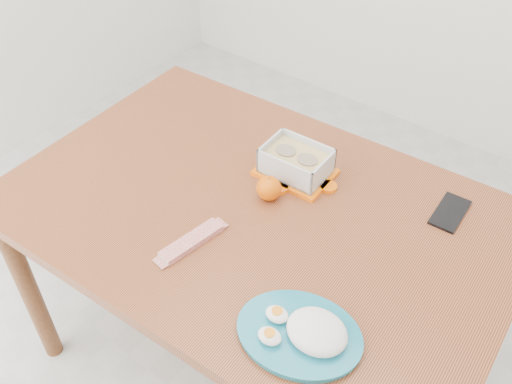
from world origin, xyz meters
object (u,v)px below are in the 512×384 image
Objects in this scene: orange_fruit at (269,188)px; smartphone at (450,212)px; rice_plate at (305,332)px; dining_table at (256,230)px; food_container at (296,162)px.

smartphone is (0.43, 0.25, -0.03)m from orange_fruit.
dining_table is at bearing 126.98° from rice_plate.
orange_fruit is 0.21× the size of rice_plate.
orange_fruit is 0.49m from smartphone.
food_container is (0.00, 0.18, 0.13)m from dining_table.
food_container is at bearing -167.25° from smartphone.
dining_table is 0.13m from orange_fruit.
food_container is at bearing 89.23° from orange_fruit.
food_container is 3.10× the size of orange_fruit.
dining_table is 20.13× the size of orange_fruit.
smartphone is at bearing 32.73° from dining_table.
food_container reaches higher than orange_fruit.
rice_plate is (0.33, -0.32, -0.01)m from orange_fruit.
dining_table is at bearing -147.61° from smartphone.
food_container is 0.44m from smartphone.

